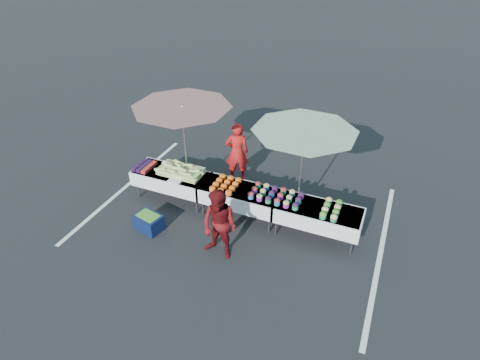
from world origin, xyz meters
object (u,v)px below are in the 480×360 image
at_px(vendor, 237,152).
at_px(customer, 219,225).
at_px(table_left, 172,178).
at_px(storage_bin, 149,222).
at_px(table_center, 240,195).
at_px(umbrella_left, 182,114).
at_px(umbrella_right, 304,139).
at_px(table_right, 318,215).

distance_m(vendor, customer, 2.87).
distance_m(table_left, storage_bin, 1.30).
distance_m(table_center, umbrella_left, 2.25).
bearing_deg(umbrella_left, umbrella_right, 1.52).
bearing_deg(vendor, table_right, 126.17).
height_order(customer, umbrella_right, umbrella_right).
xyz_separation_m(umbrella_right, storage_bin, (-2.91, -1.71, -1.86)).
relative_size(umbrella_left, umbrella_right, 1.06).
relative_size(table_center, customer, 1.18).
bearing_deg(table_left, storage_bin, -84.47).
height_order(vendor, umbrella_left, umbrella_left).
bearing_deg(storage_bin, customer, 8.51).
xyz_separation_m(table_left, vendor, (1.12, 1.40, 0.23)).
height_order(table_left, vendor, vendor).
distance_m(umbrella_left, storage_bin, 2.53).
relative_size(umbrella_right, storage_bin, 4.31).
relative_size(vendor, customer, 1.04).
relative_size(table_left, storage_bin, 2.81).
bearing_deg(table_left, customer, -34.94).
bearing_deg(customer, storage_bin, -174.77).
relative_size(table_right, customer, 1.18).
bearing_deg(customer, table_right, 47.73).
distance_m(vendor, storage_bin, 2.89).
height_order(table_right, customer, customer).
xyz_separation_m(table_center, customer, (0.13, -1.35, 0.21)).
bearing_deg(umbrella_right, table_left, -171.10).
bearing_deg(vendor, table_left, 26.91).
xyz_separation_m(customer, umbrella_left, (-1.72, 1.75, 1.34)).
bearing_deg(table_center, umbrella_left, 165.84).
bearing_deg(table_right, table_center, 180.00).
bearing_deg(table_center, storage_bin, -143.67).
bearing_deg(umbrella_left, table_center, -14.16).
xyz_separation_m(table_right, vendor, (-2.48, 1.40, 0.23)).
distance_m(table_right, vendor, 2.85).
height_order(umbrella_left, storage_bin, umbrella_left).
bearing_deg(storage_bin, table_right, 31.62).
height_order(vendor, storage_bin, vendor).
bearing_deg(vendor, customer, 82.01).
height_order(table_center, table_right, same).
distance_m(customer, umbrella_left, 2.79).
relative_size(table_left, umbrella_left, 0.62).
xyz_separation_m(vendor, umbrella_right, (1.91, -0.93, 1.24)).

